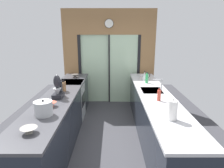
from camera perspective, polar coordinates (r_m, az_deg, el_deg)
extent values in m
cube|color=#38383D|center=(4.37, -1.25, -13.40)|extent=(5.04, 7.60, 0.02)
cube|color=olive|center=(5.65, -1.05, 17.86)|extent=(2.64, 0.08, 0.70)
cube|color=#B2D1AD|center=(5.78, -5.16, 4.30)|extent=(0.80, 0.02, 2.00)
cube|color=#B2D1AD|center=(5.73, 3.23, 4.24)|extent=(0.80, 0.02, 2.00)
cube|color=black|center=(5.82, -9.50, 4.22)|extent=(0.08, 0.10, 2.00)
cube|color=black|center=(5.79, 7.58, 4.25)|extent=(0.08, 0.10, 2.00)
cube|color=black|center=(5.74, -0.98, 4.28)|extent=(0.04, 0.10, 2.00)
cube|color=olive|center=(5.86, -11.92, 4.18)|extent=(0.42, 0.08, 2.00)
cube|color=olive|center=(5.83, 10.02, 4.22)|extent=(0.42, 0.08, 2.00)
cylinder|color=white|center=(5.59, -1.05, 17.38)|extent=(0.23, 0.03, 0.23)
torus|color=black|center=(5.59, -1.05, 17.38)|extent=(0.25, 0.02, 0.25)
cube|color=#1E232D|center=(3.48, -17.19, -13.55)|extent=(0.58, 2.55, 0.88)
cube|color=#1E232D|center=(5.46, -10.64, -2.61)|extent=(0.58, 0.65, 0.88)
cube|color=#3D3D42|center=(3.86, -15.08, -3.12)|extent=(0.62, 3.80, 0.04)
cube|color=#1E232D|center=(3.98, 12.02, -9.44)|extent=(0.58, 3.80, 0.88)
cube|color=#BCBCC1|center=(3.82, 12.39, -3.14)|extent=(0.62, 3.80, 0.04)
cube|color=#B7BABC|center=(4.05, 11.36, -2.11)|extent=(0.40, 0.48, 0.05)
cylinder|color=#B7BABC|center=(4.06, 14.23, -0.19)|extent=(0.02, 0.02, 0.23)
cylinder|color=#B7BABC|center=(4.01, 13.08, 1.26)|extent=(0.18, 0.02, 0.02)
cube|color=#B7BABC|center=(4.88, -11.93, -4.82)|extent=(0.58, 0.60, 0.88)
cube|color=black|center=(4.81, -8.51, -4.42)|extent=(0.01, 0.48, 0.28)
cube|color=black|center=(4.74, -12.23, 0.48)|extent=(0.58, 0.60, 0.03)
cylinder|color=#B7BABC|center=(4.55, -8.92, -1.36)|extent=(0.02, 0.04, 0.04)
cylinder|color=#B7BABC|center=(4.72, -8.59, -0.75)|extent=(0.02, 0.04, 0.04)
cylinder|color=#B7BABC|center=(4.89, -8.30, -0.18)|extent=(0.02, 0.04, 0.04)
cylinder|color=gray|center=(2.54, -23.32, -13.05)|extent=(0.09, 0.09, 0.01)
cone|color=gray|center=(2.52, -23.41, -12.35)|extent=(0.20, 0.20, 0.06)
cylinder|color=#BC4C38|center=(3.25, -17.64, -6.27)|extent=(0.08, 0.08, 0.01)
cone|color=#BC4C38|center=(3.24, -17.69, -5.67)|extent=(0.18, 0.18, 0.06)
cylinder|color=#514C47|center=(5.18, -10.99, 1.97)|extent=(0.09, 0.09, 0.01)
cone|color=#514C47|center=(5.17, -11.01, 2.41)|extent=(0.20, 0.20, 0.07)
cube|color=brown|center=(3.97, -14.35, -0.84)|extent=(0.08, 0.14, 0.19)
cylinder|color=black|center=(3.94, -14.84, 0.82)|extent=(0.02, 0.02, 0.07)
cylinder|color=black|center=(3.94, -14.59, 0.93)|extent=(0.02, 0.02, 0.08)
cylinder|color=black|center=(3.94, -14.32, 0.73)|extent=(0.02, 0.02, 0.05)
cylinder|color=black|center=(3.93, -14.07, 0.81)|extent=(0.02, 0.02, 0.06)
cube|color=black|center=(3.64, -15.68, -3.28)|extent=(0.17, 0.26, 0.08)
cube|color=black|center=(3.69, -15.43, -0.73)|extent=(0.10, 0.08, 0.20)
ellipsoid|color=black|center=(3.56, -16.02, 0.66)|extent=(0.13, 0.12, 0.24)
cone|color=#B7BABC|center=(3.59, -15.90, -2.21)|extent=(0.15, 0.15, 0.13)
cylinder|color=#B7BABC|center=(2.93, -19.67, -6.87)|extent=(0.26, 0.26, 0.19)
cylinder|color=#B7BABC|center=(2.90, -19.85, -4.97)|extent=(0.26, 0.26, 0.01)
sphere|color=black|center=(2.89, -19.88, -4.67)|extent=(0.03, 0.03, 0.03)
cone|color=#B7BABC|center=(4.87, 9.40, 2.38)|extent=(0.15, 0.15, 0.20)
sphere|color=black|center=(4.85, 9.45, 3.67)|extent=(0.03, 0.03, 0.03)
cylinder|color=#B7BABC|center=(4.86, 8.61, 2.50)|extent=(0.08, 0.02, 0.07)
torus|color=black|center=(4.88, 10.24, 2.49)|extent=(0.13, 0.01, 0.13)
cylinder|color=#B23D2D|center=(3.43, 13.51, -3.30)|extent=(0.06, 0.06, 0.19)
cylinder|color=#B23D2D|center=(3.39, 13.63, -1.46)|extent=(0.03, 0.03, 0.04)
cylinder|color=black|center=(3.39, 13.65, -1.05)|extent=(0.03, 0.03, 0.01)
cylinder|color=#339E56|center=(4.57, 10.03, 1.59)|extent=(0.07, 0.07, 0.21)
cylinder|color=#339E56|center=(4.54, 10.10, 3.13)|extent=(0.03, 0.03, 0.04)
cylinder|color=black|center=(4.54, 10.11, 3.43)|extent=(0.04, 0.04, 0.01)
cylinder|color=#B7BABC|center=(2.78, 17.01, -9.87)|extent=(0.15, 0.15, 0.01)
cylinder|color=white|center=(2.73, 17.23, -7.25)|extent=(0.13, 0.13, 0.26)
sphere|color=#B7BABC|center=(2.68, 17.46, -4.35)|extent=(0.03, 0.03, 0.03)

